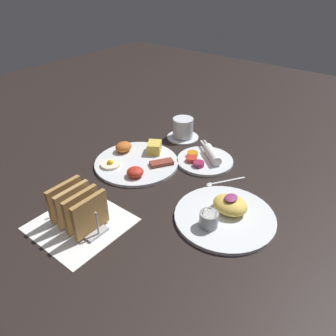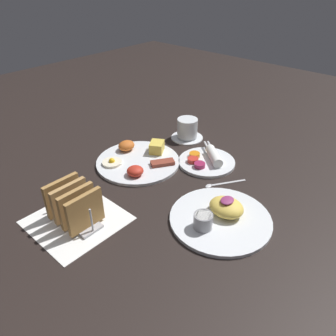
% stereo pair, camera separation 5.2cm
% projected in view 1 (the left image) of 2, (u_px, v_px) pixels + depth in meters
% --- Properties ---
extents(ground_plane, '(3.00, 3.00, 0.00)m').
position_uv_depth(ground_plane, '(166.00, 193.00, 0.95)').
color(ground_plane, black).
extents(napkin_flat, '(0.22, 0.22, 0.00)m').
position_uv_depth(napkin_flat, '(81.00, 224.00, 0.84)').
color(napkin_flat, white).
rests_on(napkin_flat, ground_plane).
extents(plate_breakfast, '(0.28, 0.28, 0.05)m').
position_uv_depth(plate_breakfast, '(136.00, 161.00, 1.08)').
color(plate_breakfast, white).
rests_on(plate_breakfast, ground_plane).
extents(plate_condiments, '(0.19, 0.19, 0.04)m').
position_uv_depth(plate_condiments, '(205.00, 159.00, 1.09)').
color(plate_condiments, white).
rests_on(plate_condiments, ground_plane).
extents(plate_foreground, '(0.26, 0.26, 0.06)m').
position_uv_depth(plate_foreground, '(225.00, 214.00, 0.85)').
color(plate_foreground, white).
rests_on(plate_foreground, ground_plane).
extents(toast_rack, '(0.10, 0.15, 0.10)m').
position_uv_depth(toast_rack, '(78.00, 208.00, 0.81)').
color(toast_rack, '#B7B7BC').
rests_on(toast_rack, ground_plane).
extents(coffee_cup, '(0.12, 0.12, 0.08)m').
position_uv_depth(coffee_cup, '(183.00, 129.00, 1.23)').
color(coffee_cup, white).
rests_on(coffee_cup, ground_plane).
extents(teaspoon, '(0.11, 0.08, 0.01)m').
position_uv_depth(teaspoon, '(219.00, 182.00, 0.99)').
color(teaspoon, silver).
rests_on(teaspoon, ground_plane).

